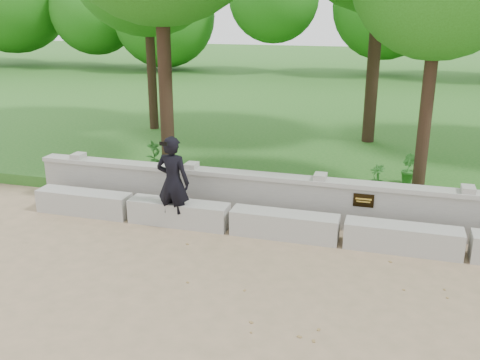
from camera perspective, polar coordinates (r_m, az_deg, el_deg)
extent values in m
plane|color=#9B7F5F|center=(7.74, 9.16, -12.36)|extent=(80.00, 80.00, 0.00)
cube|color=#1F5C18|center=(21.01, 14.30, 7.17)|extent=(40.00, 22.00, 0.25)
cube|color=#AEABA4|center=(10.91, -16.29, -2.32)|extent=(1.90, 0.45, 0.45)
cube|color=#AEABA4|center=(10.02, -6.54, -3.53)|extent=(1.90, 0.45, 0.45)
cube|color=#AEABA4|center=(9.46, 4.74, -4.79)|extent=(1.90, 0.45, 0.45)
cube|color=#AEABA4|center=(9.31, 16.94, -5.95)|extent=(1.90, 0.45, 0.45)
cube|color=#A3A19A|center=(9.91, 11.28, -2.86)|extent=(12.50, 0.25, 0.82)
cube|color=#AEABA4|center=(9.76, 11.44, -0.39)|extent=(12.50, 0.35, 0.08)
cube|color=black|center=(9.69, 13.03, -2.14)|extent=(0.36, 0.02, 0.24)
imported|color=black|center=(9.73, -7.16, -0.24)|extent=(0.65, 0.44, 1.72)
cube|color=black|center=(9.21, -8.19, 3.85)|extent=(0.14, 0.03, 0.07)
cylinder|color=#382619|center=(16.69, -9.47, 12.40)|extent=(0.28, 0.28, 4.13)
cylinder|color=#382619|center=(12.22, -8.02, 11.61)|extent=(0.31, 0.31, 4.61)
cylinder|color=#382619|center=(15.19, 14.15, 13.26)|extent=(0.34, 0.34, 5.02)
cylinder|color=#382619|center=(10.92, 19.28, 7.46)|extent=(0.25, 0.25, 3.64)
imported|color=#2E7227|center=(12.75, -9.17, 2.73)|extent=(0.37, 0.41, 0.64)
imported|color=#2E7227|center=(12.02, 17.43, 1.16)|extent=(0.36, 0.41, 0.64)
imported|color=#2E7227|center=(11.27, 14.40, 0.15)|extent=(0.43, 0.42, 0.57)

